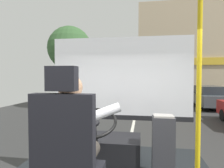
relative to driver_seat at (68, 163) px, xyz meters
The scene contains 10 objects.
ground 9.33m from the driver_seat, 88.87° to the left, with size 18.00×44.00×0.06m.
driver_seat is the anchor object (origin of this frame).
bus_driver 0.22m from the driver_seat, 90.00° to the left, with size 0.78×0.55×0.80m.
steering_console 1.24m from the driver_seat, 90.00° to the left, with size 1.10×1.01×0.84m.
handrail_pole 1.24m from the driver_seat, 20.77° to the left, with size 0.04×0.04×2.03m.
fare_box 1.28m from the driver_seat, 49.24° to the left, with size 0.26×0.21×0.78m.
windshield_panel 2.11m from the driver_seat, 84.91° to the left, with size 2.50×0.08×1.48m.
street_tree 11.42m from the driver_seat, 111.13° to the left, with size 2.76×2.76×5.25m.
shop_building 19.21m from the driver_seat, 70.84° to the left, with size 12.13×4.61×8.48m.
parked_car_charcoal 13.32m from the driver_seat, 68.55° to the left, with size 1.76×4.32×1.45m.
Camera 1 is at (0.40, -1.86, 2.08)m, focal length 31.24 mm.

